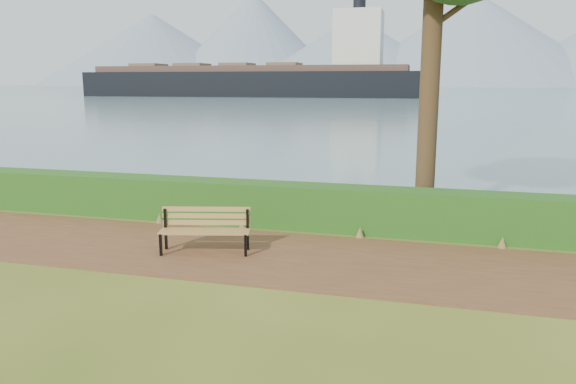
% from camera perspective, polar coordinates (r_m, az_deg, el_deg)
% --- Properties ---
extents(ground, '(140.00, 140.00, 0.00)m').
position_cam_1_polar(ground, '(10.73, -2.85, -6.92)').
color(ground, '#465819').
rests_on(ground, ground).
extents(path, '(40.00, 3.40, 0.01)m').
position_cam_1_polar(path, '(11.00, -2.36, -6.43)').
color(path, '#572E1E').
rests_on(path, ground).
extents(hedge, '(32.00, 0.85, 1.00)m').
position_cam_1_polar(hedge, '(13.00, 0.72, -1.39)').
color(hedge, '#1A4212').
rests_on(hedge, ground).
extents(water, '(700.00, 510.00, 0.00)m').
position_cam_1_polar(water, '(269.71, 15.02, 10.11)').
color(water, '#455E6F').
rests_on(water, ground).
extents(mountains, '(585.00, 190.00, 70.00)m').
position_cam_1_polar(mountains, '(416.62, 14.18, 14.22)').
color(mountains, slate).
rests_on(mountains, ground).
extents(bench, '(1.83, 0.92, 0.88)m').
position_cam_1_polar(bench, '(11.20, -8.39, -3.52)').
color(bench, black).
rests_on(bench, ground).
extents(cargo_ship, '(74.33, 13.90, 22.47)m').
position_cam_1_polar(cargo_ship, '(123.85, -2.81, 11.19)').
color(cargo_ship, black).
rests_on(cargo_ship, ground).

